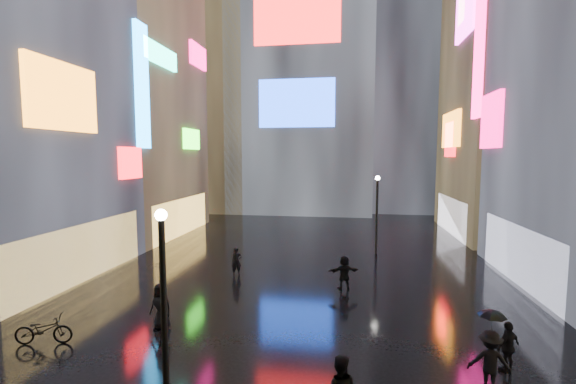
% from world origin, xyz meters
% --- Properties ---
extents(ground, '(140.00, 140.00, 0.00)m').
position_xyz_m(ground, '(0.00, 20.00, 0.00)').
color(ground, black).
rests_on(ground, ground).
extents(building_left_far, '(10.28, 12.00, 22.00)m').
position_xyz_m(building_left_far, '(-15.98, 26.00, 10.98)').
color(building_left_far, black).
rests_on(building_left_far, ground).
extents(building_right_far, '(10.28, 12.00, 28.00)m').
position_xyz_m(building_right_far, '(15.98, 30.00, 13.98)').
color(building_right_far, black).
rests_on(building_right_far, ground).
extents(tower_main, '(16.00, 14.20, 42.00)m').
position_xyz_m(tower_main, '(-3.00, 43.97, 21.01)').
color(tower_main, black).
rests_on(tower_main, ground).
extents(tower_flank_right, '(12.00, 12.00, 34.00)m').
position_xyz_m(tower_flank_right, '(9.00, 46.00, 17.00)').
color(tower_flank_right, black).
rests_on(tower_flank_right, ground).
extents(tower_flank_left, '(10.00, 10.00, 26.00)m').
position_xyz_m(tower_flank_left, '(-14.00, 42.00, 13.00)').
color(tower_flank_left, black).
rests_on(tower_flank_left, ground).
extents(lamp_near, '(0.30, 0.30, 5.20)m').
position_xyz_m(lamp_near, '(-2.06, 5.05, 2.94)').
color(lamp_near, black).
rests_on(lamp_near, ground).
extents(lamp_far, '(0.30, 0.30, 5.20)m').
position_xyz_m(lamp_far, '(4.36, 22.07, 2.94)').
color(lamp_far, black).
rests_on(lamp_far, ground).
extents(pedestrian_2, '(1.19, 0.78, 1.72)m').
position_xyz_m(pedestrian_2, '(6.38, 7.16, 0.86)').
color(pedestrian_2, black).
rests_on(pedestrian_2, ground).
extents(pedestrian_3, '(0.97, 0.83, 1.55)m').
position_xyz_m(pedestrian_3, '(7.28, 8.28, 0.78)').
color(pedestrian_3, black).
rests_on(pedestrian_3, ground).
extents(pedestrian_4, '(0.92, 0.67, 1.74)m').
position_xyz_m(pedestrian_4, '(-4.43, 9.40, 0.87)').
color(pedestrian_4, black).
rests_on(pedestrian_4, ground).
extents(pedestrian_5, '(1.60, 0.91, 1.65)m').
position_xyz_m(pedestrian_5, '(2.33, 14.83, 0.82)').
color(pedestrian_5, black).
rests_on(pedestrian_5, ground).
extents(pedestrian_6, '(0.66, 0.58, 1.53)m').
position_xyz_m(pedestrian_6, '(-3.48, 16.10, 0.76)').
color(pedestrian_6, black).
rests_on(pedestrian_6, ground).
extents(umbrella_1, '(1.00, 1.00, 0.62)m').
position_xyz_m(umbrella_1, '(6.38, 7.16, 2.04)').
color(umbrella_1, black).
rests_on(umbrella_1, pedestrian_2).
extents(umbrella_2, '(1.25, 1.26, 0.81)m').
position_xyz_m(umbrella_2, '(-4.43, 9.40, 2.15)').
color(umbrella_2, black).
rests_on(umbrella_2, pedestrian_4).
extents(bicycle, '(2.02, 1.11, 1.01)m').
position_xyz_m(bicycle, '(-7.87, 7.65, 0.50)').
color(bicycle, black).
rests_on(bicycle, ground).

